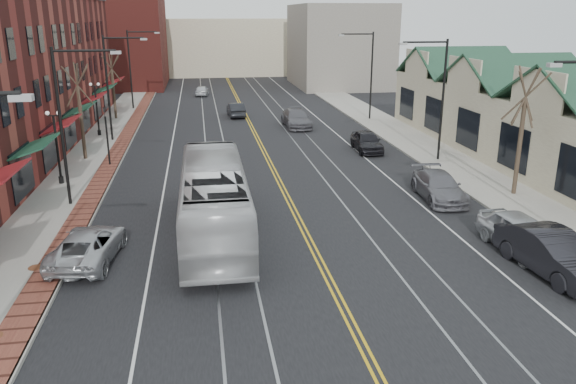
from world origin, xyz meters
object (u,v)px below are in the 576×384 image
object	(u,v)px
parked_suv	(88,246)
parked_car_a	(521,234)
parked_car_d	(367,141)
transit_bus	(214,200)
parked_car_b	(552,253)
parked_car_c	(439,186)

from	to	relation	value
parked_suv	parked_car_a	bearing A→B (deg)	-178.93
parked_car_a	parked_car_d	size ratio (longest dim) A/B	1.07
transit_bus	parked_car_b	size ratio (longest dim) A/B	2.33
transit_bus	parked_car_c	bearing A→B (deg)	-164.45
parked_car_a	transit_bus	bearing A→B (deg)	159.33
transit_bus	parked_car_a	size ratio (longest dim) A/B	2.56
parked_car_b	parked_suv	bearing A→B (deg)	161.43
parked_car_a	parked_car_b	bearing A→B (deg)	-92.68
parked_suv	parked_car_a	size ratio (longest dim) A/B	1.05
parked_car_c	parked_car_d	bearing A→B (deg)	97.09
transit_bus	parked_car_a	world-z (taller)	transit_bus
transit_bus	parked_car_c	size ratio (longest dim) A/B	2.42
transit_bus	parked_car_b	world-z (taller)	transit_bus
transit_bus	parked_suv	bearing A→B (deg)	22.55
parked_car_c	parked_car_a	bearing A→B (deg)	-81.86
parked_car_c	transit_bus	bearing A→B (deg)	-160.69
parked_car_a	parked_car_c	world-z (taller)	parked_car_a
parked_car_a	parked_car_b	world-z (taller)	parked_car_b
transit_bus	parked_car_d	xyz separation A→B (m)	(11.60, 14.85, -0.93)
parked_suv	parked_car_d	bearing A→B (deg)	-127.78
parked_suv	parked_car_b	xyz separation A→B (m)	(17.94, -3.98, 0.17)
parked_car_b	parked_car_c	world-z (taller)	parked_car_b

